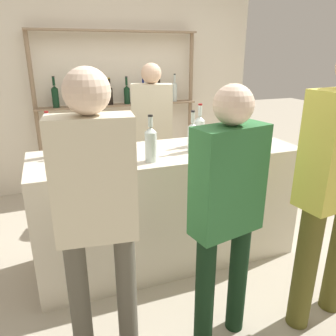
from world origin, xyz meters
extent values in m
plane|color=#B2A893|center=(0.00, 0.00, 0.00)|extent=(16.00, 16.00, 0.00)
cube|color=beige|center=(0.00, 0.00, 0.48)|extent=(2.09, 0.69, 0.96)
cube|color=beige|center=(0.00, 1.94, 1.40)|extent=(3.69, 0.12, 2.80)
cylinder|color=#897056|center=(-0.97, 1.76, 0.96)|extent=(0.05, 0.05, 1.92)
cylinder|color=#897056|center=(0.97, 1.76, 0.96)|extent=(0.05, 0.05, 1.92)
cube|color=#897056|center=(0.00, 1.76, 1.91)|extent=(2.00, 0.18, 0.02)
cube|color=#897056|center=(0.00, 1.76, 1.06)|extent=(2.00, 0.18, 0.02)
cylinder|color=black|center=(-0.74, 1.76, 1.17)|extent=(0.08, 0.08, 0.21)
cone|color=black|center=(-0.74, 1.76, 1.30)|extent=(0.08, 0.08, 0.03)
cylinder|color=black|center=(-0.74, 1.76, 1.36)|extent=(0.03, 0.03, 0.09)
cylinder|color=black|center=(-0.74, 1.76, 1.42)|extent=(0.03, 0.03, 0.01)
cylinder|color=black|center=(-0.53, 1.76, 1.17)|extent=(0.08, 0.08, 0.21)
cone|color=black|center=(-0.53, 1.76, 1.30)|extent=(0.08, 0.08, 0.04)
cylinder|color=black|center=(-0.53, 1.76, 1.35)|extent=(0.03, 0.03, 0.07)
cylinder|color=maroon|center=(-0.53, 1.76, 1.39)|extent=(0.03, 0.03, 0.01)
cylinder|color=black|center=(-0.32, 1.76, 1.18)|extent=(0.07, 0.07, 0.22)
cone|color=black|center=(-0.32, 1.76, 1.30)|extent=(0.07, 0.07, 0.03)
cylinder|color=black|center=(-0.32, 1.76, 1.36)|extent=(0.03, 0.03, 0.09)
cylinder|color=maroon|center=(-0.32, 1.76, 1.42)|extent=(0.03, 0.03, 0.01)
cylinder|color=black|center=(-0.11, 1.76, 1.16)|extent=(0.07, 0.07, 0.19)
cone|color=black|center=(-0.11, 1.76, 1.28)|extent=(0.07, 0.07, 0.03)
cylinder|color=black|center=(-0.11, 1.76, 1.34)|extent=(0.03, 0.03, 0.09)
cylinder|color=gold|center=(-0.11, 1.76, 1.38)|extent=(0.03, 0.03, 0.01)
cylinder|color=black|center=(0.11, 1.76, 1.16)|extent=(0.07, 0.07, 0.19)
cone|color=black|center=(0.11, 1.76, 1.27)|extent=(0.07, 0.07, 0.03)
cylinder|color=black|center=(0.11, 1.76, 1.34)|extent=(0.03, 0.03, 0.10)
cylinder|color=#232328|center=(0.11, 1.76, 1.39)|extent=(0.03, 0.03, 0.01)
cylinder|color=#0F1956|center=(0.32, 1.76, 1.17)|extent=(0.07, 0.07, 0.20)
cone|color=#0F1956|center=(0.32, 1.76, 1.28)|extent=(0.07, 0.07, 0.03)
cylinder|color=#0F1956|center=(0.32, 1.76, 1.34)|extent=(0.02, 0.02, 0.10)
cylinder|color=maroon|center=(0.32, 1.76, 1.40)|extent=(0.03, 0.03, 0.01)
cylinder|color=black|center=(0.53, 1.76, 1.16)|extent=(0.07, 0.07, 0.19)
cone|color=black|center=(0.53, 1.76, 1.28)|extent=(0.07, 0.07, 0.03)
cylinder|color=black|center=(0.53, 1.76, 1.34)|extent=(0.03, 0.03, 0.10)
cylinder|color=gold|center=(0.53, 1.76, 1.40)|extent=(0.03, 0.03, 0.01)
cylinder|color=silver|center=(0.74, 1.76, 1.18)|extent=(0.07, 0.07, 0.22)
cone|color=silver|center=(0.74, 1.76, 1.30)|extent=(0.07, 0.07, 0.03)
cylinder|color=silver|center=(0.74, 1.76, 1.36)|extent=(0.03, 0.03, 0.09)
cylinder|color=black|center=(0.74, 1.76, 1.41)|extent=(0.03, 0.03, 0.01)
cylinder|color=silver|center=(0.30, 0.07, 1.06)|extent=(0.08, 0.08, 0.21)
cone|color=silver|center=(0.30, 0.07, 1.18)|extent=(0.08, 0.08, 0.04)
cylinder|color=silver|center=(0.30, 0.07, 1.24)|extent=(0.03, 0.03, 0.09)
cylinder|color=maroon|center=(0.30, 0.07, 1.29)|extent=(0.03, 0.03, 0.01)
cylinder|color=silver|center=(-0.20, -0.20, 1.06)|extent=(0.08, 0.08, 0.21)
cone|color=silver|center=(-0.20, -0.20, 1.18)|extent=(0.08, 0.08, 0.04)
cylinder|color=silver|center=(-0.20, -0.20, 1.24)|extent=(0.03, 0.03, 0.07)
cylinder|color=black|center=(-0.20, -0.20, 1.28)|extent=(0.03, 0.03, 0.01)
cylinder|color=silver|center=(-0.66, 0.11, 1.05)|extent=(0.09, 0.09, 0.18)
cone|color=silver|center=(-0.66, 0.11, 1.16)|extent=(0.09, 0.09, 0.04)
cylinder|color=silver|center=(-0.66, 0.11, 1.22)|extent=(0.03, 0.03, 0.09)
cylinder|color=#232328|center=(-0.66, 0.11, 1.27)|extent=(0.03, 0.03, 0.01)
cylinder|color=silver|center=(-0.86, 0.15, 1.06)|extent=(0.07, 0.07, 0.20)
cone|color=silver|center=(-0.86, 0.15, 1.17)|extent=(0.07, 0.07, 0.03)
cylinder|color=silver|center=(-0.86, 0.15, 1.23)|extent=(0.03, 0.03, 0.09)
cylinder|color=maroon|center=(-0.86, 0.15, 1.29)|extent=(0.03, 0.03, 0.01)
cylinder|color=silver|center=(0.17, -0.08, 1.05)|extent=(0.07, 0.07, 0.19)
cone|color=silver|center=(0.17, -0.08, 1.17)|extent=(0.07, 0.07, 0.03)
cylinder|color=silver|center=(0.17, -0.08, 1.22)|extent=(0.03, 0.03, 0.08)
cylinder|color=#232328|center=(0.17, -0.08, 1.27)|extent=(0.03, 0.03, 0.01)
cylinder|color=silver|center=(0.48, 0.03, 0.96)|extent=(0.06, 0.06, 0.00)
cylinder|color=silver|center=(0.48, 0.03, 1.00)|extent=(0.01, 0.01, 0.08)
cone|color=silver|center=(0.48, 0.03, 1.07)|extent=(0.08, 0.08, 0.06)
cylinder|color=silver|center=(0.66, 0.01, 1.04)|extent=(0.13, 0.13, 0.17)
sphere|color=tan|center=(0.66, 0.00, 1.00)|extent=(0.02, 0.02, 0.02)
sphere|color=tan|center=(0.65, -0.02, 1.01)|extent=(0.02, 0.02, 0.02)
sphere|color=tan|center=(0.67, 0.01, 0.98)|extent=(0.02, 0.02, 0.02)
sphere|color=tan|center=(0.65, 0.05, 1.02)|extent=(0.02, 0.02, 0.02)
cylinder|color=brown|center=(0.53, -1.00, 0.42)|extent=(0.14, 0.14, 0.84)
cylinder|color=black|center=(0.13, -0.89, 0.37)|extent=(0.11, 0.11, 0.75)
cylinder|color=black|center=(-0.12, -0.94, 0.37)|extent=(0.11, 0.11, 0.75)
cube|color=#2D6B38|center=(0.00, -0.92, 1.05)|extent=(0.43, 0.25, 0.59)
sphere|color=beige|center=(0.00, -0.92, 1.44)|extent=(0.20, 0.20, 0.20)
cylinder|color=#575347|center=(-0.55, -0.82, 0.40)|extent=(0.11, 0.11, 0.79)
cylinder|color=#575347|center=(-0.80, -0.79, 0.40)|extent=(0.11, 0.11, 0.79)
cube|color=beige|center=(-0.68, -0.80, 1.10)|extent=(0.42, 0.23, 0.63)
sphere|color=beige|center=(-0.68, -0.80, 1.52)|extent=(0.21, 0.21, 0.21)
cylinder|color=#575347|center=(0.05, 1.03, 0.38)|extent=(0.12, 0.12, 0.77)
cylinder|color=#575347|center=(0.32, 0.95, 0.38)|extent=(0.12, 0.12, 0.77)
cube|color=beige|center=(0.19, 0.99, 1.07)|extent=(0.46, 0.30, 0.61)
sphere|color=#DBB293|center=(0.19, 0.99, 1.48)|extent=(0.21, 0.21, 0.21)
camera|label=1|loc=(-0.85, -2.30, 1.69)|focal=35.00mm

